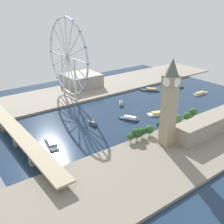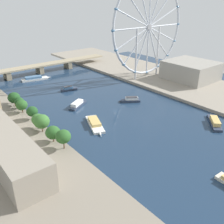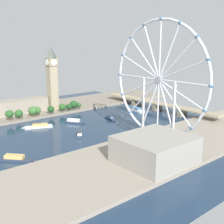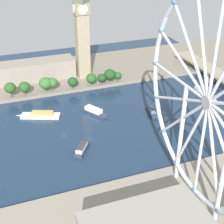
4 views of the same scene
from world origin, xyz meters
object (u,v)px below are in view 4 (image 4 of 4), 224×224
object	(u,v)px
ferris_wheel	(208,103)
parliament_block	(23,72)
tour_boat_7	(152,111)
tour_boat_3	(205,93)
tour_boat_5	(41,115)
clock_tower	(82,31)
tour_boat_4	(95,111)
tour_boat_0	(82,148)

from	to	relation	value
ferris_wheel	parliament_block	bearing A→B (deg)	-161.28
ferris_wheel	tour_boat_7	bearing A→B (deg)	166.71
parliament_block	tour_boat_3	size ratio (longest dim) A/B	2.69
ferris_wheel	tour_boat_5	size ratio (longest dim) A/B	3.24
clock_tower	tour_boat_7	world-z (taller)	clock_tower
ferris_wheel	tour_boat_4	xyz separation A→B (m)	(-116.07, -21.01, -60.73)
parliament_block	tour_boat_3	distance (m)	174.65
ferris_wheel	tour_boat_3	bearing A→B (deg)	143.34
parliament_block	tour_boat_7	distance (m)	135.14
tour_boat_4	tour_boat_7	world-z (taller)	tour_boat_4
tour_boat_4	tour_boat_0	bearing A→B (deg)	-56.98
clock_tower	tour_boat_7	xyz separation A→B (m)	(89.20, 32.42, -47.18)
clock_tower	tour_boat_4	xyz separation A→B (m)	(72.78, -12.13, -47.00)
clock_tower	tour_boat_3	xyz separation A→B (m)	(75.26, 93.40, -47.07)
parliament_block	tour_boat_5	world-z (taller)	parliament_block
tour_boat_4	ferris_wheel	bearing A→B (deg)	-19.56
tour_boat_3	tour_boat_4	size ratio (longest dim) A/B	1.40
ferris_wheel	tour_boat_0	xyz separation A→B (m)	(-69.09, -45.12, -60.64)
tour_boat_4	tour_boat_5	xyz separation A→B (m)	(-10.38, -42.79, -0.45)
clock_tower	tour_boat_0	bearing A→B (deg)	-16.84
tour_boat_3	tour_boat_5	distance (m)	148.88
tour_boat_5	parliament_block	bearing A→B (deg)	-65.44
ferris_wheel	clock_tower	bearing A→B (deg)	-177.31
tour_boat_7	tour_boat_3	bearing A→B (deg)	109.72
clock_tower	parliament_block	bearing A→B (deg)	-99.89
parliament_block	tour_boat_4	distance (m)	95.62
parliament_block	tour_boat_5	size ratio (longest dim) A/B	2.80
parliament_block	tour_boat_5	distance (m)	73.45
clock_tower	tour_boat_5	size ratio (longest dim) A/B	2.46
clock_tower	tour_boat_0	size ratio (longest dim) A/B	4.37
tour_boat_5	tour_boat_7	distance (m)	91.36
parliament_block	tour_boat_5	xyz separation A→B (m)	(72.61, 3.65, -10.46)
tour_boat_5	tour_boat_7	world-z (taller)	tour_boat_7
ferris_wheel	tour_boat_7	distance (m)	119.14
clock_tower	ferris_wheel	world-z (taller)	ferris_wheel
tour_boat_0	tour_boat_4	world-z (taller)	tour_boat_0
clock_tower	ferris_wheel	size ratio (longest dim) A/B	0.76
ferris_wheel	tour_boat_0	world-z (taller)	ferris_wheel
tour_boat_7	clock_tower	bearing A→B (deg)	-153.17
clock_tower	tour_boat_4	bearing A→B (deg)	-9.46
tour_boat_0	tour_boat_7	bearing A→B (deg)	-31.52
tour_boat_4	clock_tower	bearing A→B (deg)	140.72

